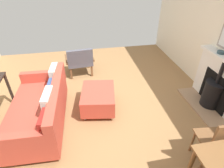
# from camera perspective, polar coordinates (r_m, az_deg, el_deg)

# --- Properties ---
(ground_plane) EXTENTS (5.21, 5.98, 0.01)m
(ground_plane) POSITION_cam_1_polar(r_m,az_deg,el_deg) (3.65, -6.43, -7.86)
(ground_plane) COLOR olive
(fireplace) EXTENTS (0.57, 1.36, 1.02)m
(fireplace) POSITION_cam_1_polar(r_m,az_deg,el_deg) (4.00, 30.42, -0.82)
(fireplace) COLOR #9E7A5B
(fireplace) RESTS_ON ground
(mantel_bowl_near) EXTENTS (0.13, 0.13, 0.05)m
(mantel_bowl_near) POSITION_cam_1_polar(r_m,az_deg,el_deg) (3.92, 30.97, 8.57)
(mantel_bowl_near) COLOR #334C56
(mantel_bowl_near) RESTS_ON fireplace
(sofa) EXTENTS (0.95, 1.75, 0.80)m
(sofa) POSITION_cam_1_polar(r_m,az_deg,el_deg) (3.34, -21.32, -7.18)
(sofa) COLOR #B2B2B7
(sofa) RESTS_ON ground
(ottoman) EXTENTS (0.72, 0.86, 0.42)m
(ottoman) POSITION_cam_1_polar(r_m,az_deg,el_deg) (3.49, -4.34, -4.47)
(ottoman) COLOR #B2B2B7
(ottoman) RESTS_ON ground
(armchair_accent) EXTENTS (0.73, 0.63, 0.75)m
(armchair_accent) POSITION_cam_1_polar(r_m,az_deg,el_deg) (4.57, -10.06, 7.42)
(armchair_accent) COLOR brown
(armchair_accent) RESTS_ON ground
(dining_chair_near_fireplace) EXTENTS (0.44, 0.44, 0.88)m
(dining_chair_near_fireplace) POSITION_cam_1_polar(r_m,az_deg,el_deg) (2.80, 30.55, -15.04)
(dining_chair_near_fireplace) COLOR brown
(dining_chair_near_fireplace) RESTS_ON ground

